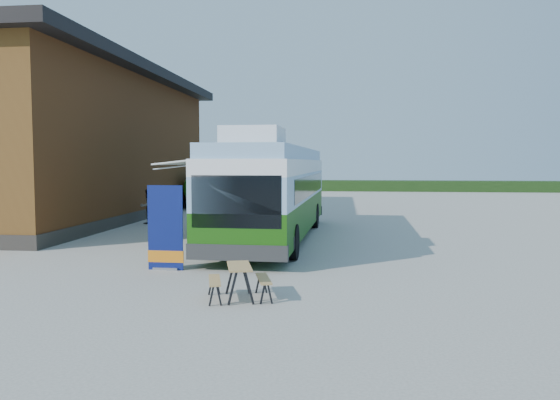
# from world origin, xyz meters

# --- Properties ---
(ground) EXTENTS (100.00, 100.00, 0.00)m
(ground) POSITION_xyz_m (0.00, 0.00, 0.00)
(ground) COLOR #BCB7AD
(ground) RESTS_ON ground
(barn) EXTENTS (9.60, 21.20, 7.50)m
(barn) POSITION_xyz_m (-10.50, 10.00, 3.59)
(barn) COLOR brown
(barn) RESTS_ON ground
(hedge) EXTENTS (40.00, 3.00, 1.00)m
(hedge) POSITION_xyz_m (8.00, 38.00, 0.50)
(hedge) COLOR #264419
(hedge) RESTS_ON ground
(bus) EXTENTS (3.01, 12.60, 3.85)m
(bus) POSITION_xyz_m (0.70, 3.50, 1.84)
(bus) COLOR #256310
(bus) RESTS_ON ground
(awning) EXTENTS (2.92, 4.59, 0.54)m
(awning) POSITION_xyz_m (-1.49, 3.25, 2.80)
(awning) COLOR white
(awning) RESTS_ON ground
(banner) EXTENTS (0.97, 0.20, 2.23)m
(banner) POSITION_xyz_m (-1.39, -2.49, 0.91)
(banner) COLOR #0B1659
(banner) RESTS_ON ground
(picnic_table) EXTENTS (1.48, 1.39, 0.71)m
(picnic_table) POSITION_xyz_m (1.11, -5.28, 0.53)
(picnic_table) COLOR tan
(picnic_table) RESTS_ON ground
(person_a) EXTENTS (0.71, 0.58, 1.70)m
(person_a) POSITION_xyz_m (-2.83, 7.75, 0.85)
(person_a) COLOR #999999
(person_a) RESTS_ON ground
(person_b) EXTENTS (0.96, 0.98, 1.60)m
(person_b) POSITION_xyz_m (-5.70, 7.86, 0.80)
(person_b) COLOR #999999
(person_b) RESTS_ON ground
(slurry_tanker) EXTENTS (2.28, 5.68, 2.11)m
(slurry_tanker) POSITION_xyz_m (-5.70, 17.18, 1.22)
(slurry_tanker) COLOR #1D7715
(slurry_tanker) RESTS_ON ground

